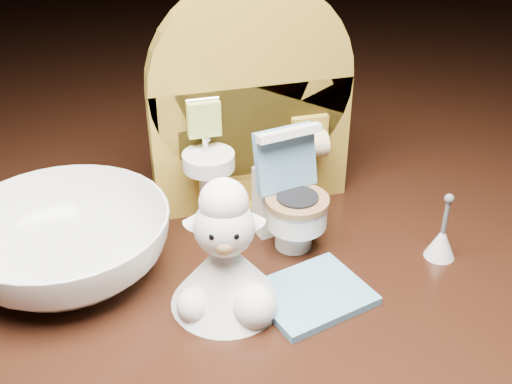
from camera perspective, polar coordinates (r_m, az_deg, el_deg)
backdrop_panel at (r=0.41m, az=-0.48°, el=7.03°), size 0.13×0.05×0.15m
toy_toilet at (r=0.39m, az=2.95°, el=-0.85°), size 0.04×0.05×0.08m
bath_mat at (r=0.36m, az=5.00°, el=-9.06°), size 0.07×0.06×0.00m
toilet_brush at (r=0.40m, az=16.17°, el=-4.15°), size 0.02×0.02×0.04m
plush_lamb at (r=0.34m, az=-2.68°, el=-6.39°), size 0.06×0.06×0.08m
ceramic_bowl at (r=0.38m, az=-16.53°, el=-4.42°), size 0.16×0.16×0.04m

